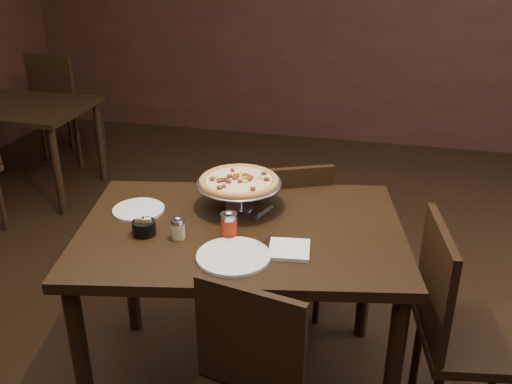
# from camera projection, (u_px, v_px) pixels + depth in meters

# --- Properties ---
(room) EXTENTS (6.04, 7.04, 2.84)m
(room) POSITION_uv_depth(u_px,v_px,m) (248.00, 87.00, 1.99)
(room) COLOR black
(room) RESTS_ON ground
(dining_table) EXTENTS (1.44, 1.10, 0.81)m
(dining_table) POSITION_uv_depth(u_px,v_px,m) (241.00, 250.00, 2.34)
(dining_table) COLOR black
(dining_table) RESTS_ON ground
(background_table) EXTENTS (1.13, 0.75, 0.70)m
(background_table) POSITION_uv_depth(u_px,v_px,m) (15.00, 116.00, 4.31)
(background_table) COLOR black
(background_table) RESTS_ON ground
(pizza_stand) EXTENTS (0.37, 0.37, 0.15)m
(pizza_stand) POSITION_uv_depth(u_px,v_px,m) (239.00, 181.00, 2.41)
(pizza_stand) COLOR #B6B6BD
(pizza_stand) RESTS_ON dining_table
(parmesan_shaker) EXTENTS (0.05, 0.05, 0.09)m
(parmesan_shaker) POSITION_uv_depth(u_px,v_px,m) (178.00, 228.00, 2.20)
(parmesan_shaker) COLOR #F4E8BE
(parmesan_shaker) RESTS_ON dining_table
(pepper_flake_shaker) EXTENTS (0.07, 0.07, 0.12)m
(pepper_flake_shaker) POSITION_uv_depth(u_px,v_px,m) (229.00, 225.00, 2.20)
(pepper_flake_shaker) COLOR maroon
(pepper_flake_shaker) RESTS_ON dining_table
(packet_caddy) EXTENTS (0.09, 0.09, 0.07)m
(packet_caddy) POSITION_uv_depth(u_px,v_px,m) (144.00, 227.00, 2.23)
(packet_caddy) COLOR black
(packet_caddy) RESTS_ON dining_table
(napkin_stack) EXTENTS (0.17, 0.17, 0.02)m
(napkin_stack) POSITION_uv_depth(u_px,v_px,m) (289.00, 250.00, 2.12)
(napkin_stack) COLOR white
(napkin_stack) RESTS_ON dining_table
(plate_left) EXTENTS (0.22, 0.22, 0.01)m
(plate_left) POSITION_uv_depth(u_px,v_px,m) (139.00, 210.00, 2.43)
(plate_left) COLOR white
(plate_left) RESTS_ON dining_table
(plate_near) EXTENTS (0.27, 0.27, 0.01)m
(plate_near) POSITION_uv_depth(u_px,v_px,m) (233.00, 256.00, 2.08)
(plate_near) COLOR white
(plate_near) RESTS_ON dining_table
(serving_spatula) EXTENTS (0.13, 0.13, 0.02)m
(serving_spatula) POSITION_uv_depth(u_px,v_px,m) (265.00, 213.00, 2.15)
(serving_spatula) COLOR #B6B6BD
(serving_spatula) RESTS_ON pizza_stand
(chair_far) EXTENTS (0.56, 0.56, 0.91)m
(chair_far) POSITION_uv_depth(u_px,v_px,m) (282.00, 234.00, 2.89)
(chair_far) COLOR black
(chair_far) RESTS_ON ground
(chair_side) EXTENTS (0.50, 0.50, 0.93)m
(chair_side) POSITION_uv_depth(u_px,v_px,m) (461.00, 325.00, 2.22)
(chair_side) COLOR black
(chair_side) RESTS_ON ground
(bg_chair_far) EXTENTS (0.50, 0.50, 0.96)m
(bg_chair_far) POSITION_uv_depth(u_px,v_px,m) (64.00, 103.00, 4.94)
(bg_chair_far) COLOR black
(bg_chair_far) RESTS_ON ground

